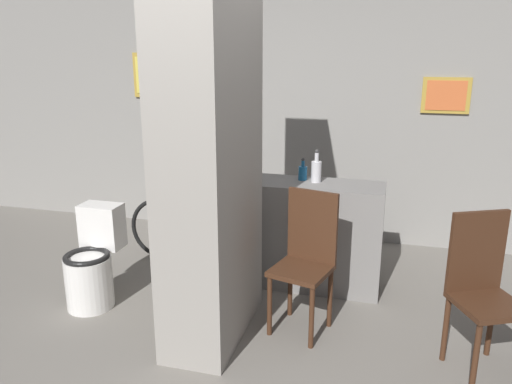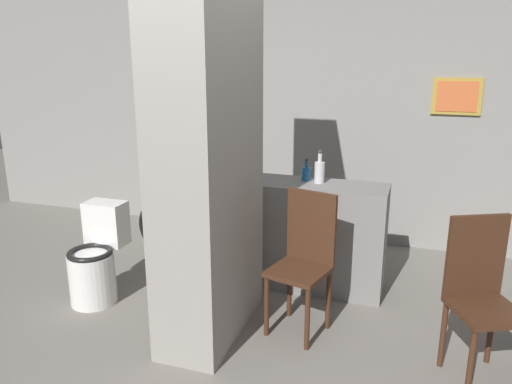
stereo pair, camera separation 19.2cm
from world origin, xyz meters
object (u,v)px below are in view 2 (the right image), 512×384
chair_near_pillar (304,257)px  bicycle (217,232)px  bottle_tall (320,171)px  toilet (96,261)px  chair_by_doorway (481,292)px

chair_near_pillar → bicycle: chair_near_pillar is taller
bicycle → bottle_tall: size_ratio=6.04×
toilet → bottle_tall: (1.63, 0.83, 0.68)m
chair_by_doorway → bottle_tall: size_ratio=3.70×
toilet → bicycle: size_ratio=0.47×
toilet → chair_by_doorway: 2.83m
chair_near_pillar → bottle_tall: bearing=109.3°
chair_by_doorway → bottle_tall: (-1.19, 0.92, 0.46)m
bicycle → chair_by_doorway: bearing=-25.7°
bicycle → chair_near_pillar: bearing=-39.6°
chair_near_pillar → chair_by_doorway: 1.15m
chair_near_pillar → bottle_tall: (-0.05, 0.73, 0.46)m
bicycle → bottle_tall: (0.98, -0.13, 0.69)m
chair_by_doorway → chair_near_pillar: bearing=144.8°
chair_by_doorway → bicycle: 2.42m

